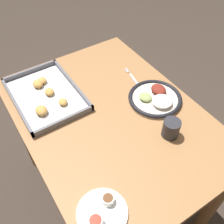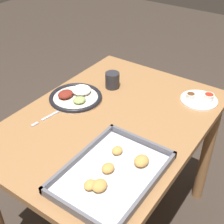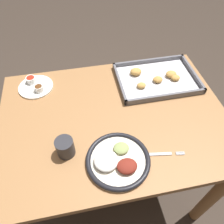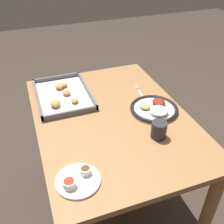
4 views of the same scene
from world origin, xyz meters
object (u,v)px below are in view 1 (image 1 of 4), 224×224
Objects in this scene: fork at (135,81)px; drinking_cup at (171,128)px; dinner_plate at (156,98)px; saucer_plate at (102,213)px; baking_tray at (46,95)px.

drinking_cup is at bearing 175.77° from fork.
saucer_plate is (-0.32, 0.49, -0.00)m from dinner_plate.
fork is 0.45m from baking_tray.
drinking_cup reaches higher than dinner_plate.
baking_tray is 5.12× the size of drinking_cup.
saucer_plate is at bearing 123.07° from dinner_plate.
baking_tray is (0.30, 0.42, -0.00)m from dinner_plate.
drinking_cup reaches higher than fork.
drinking_cup is (0.13, -0.41, 0.03)m from saucer_plate.
drinking_cup reaches higher than baking_tray.
dinner_plate is 0.16m from fork.
baking_tray is at bearing 34.97° from drinking_cup.
dinner_plate is 0.52m from baking_tray.
fork is 2.49× the size of drinking_cup.
saucer_plate is (-0.48, 0.49, 0.01)m from fork.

